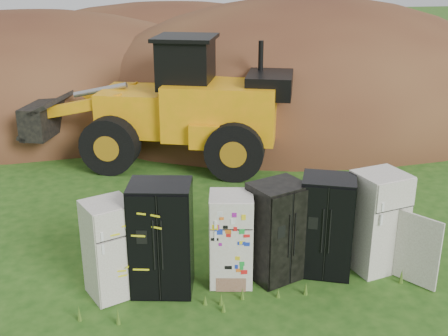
# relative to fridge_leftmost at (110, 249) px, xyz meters

# --- Properties ---
(ground) EXTENTS (120.00, 120.00, 0.00)m
(ground) POSITION_rel_fridge_leftmost_xyz_m (2.52, -0.01, -0.85)
(ground) COLOR #1E4813
(ground) RESTS_ON ground
(fridge_leftmost) EXTENTS (0.96, 0.95, 1.69)m
(fridge_leftmost) POSITION_rel_fridge_leftmost_xyz_m (0.00, 0.00, 0.00)
(fridge_leftmost) COLOR white
(fridge_leftmost) RESTS_ON ground
(fridge_black_side) EXTENTS (1.17, 1.01, 1.96)m
(fridge_black_side) POSITION_rel_fridge_leftmost_xyz_m (0.87, -0.02, 0.13)
(fridge_black_side) COLOR black
(fridge_black_side) RESTS_ON ground
(fridge_sticker) EXTENTS (0.86, 0.82, 1.66)m
(fridge_sticker) POSITION_rel_fridge_leftmost_xyz_m (2.07, -0.01, -0.01)
(fridge_sticker) COLOR silver
(fridge_sticker) RESTS_ON ground
(fridge_dark_mid) EXTENTS (1.12, 1.03, 1.79)m
(fridge_dark_mid) POSITION_rel_fridge_leftmost_xyz_m (2.90, 0.02, 0.05)
(fridge_dark_mid) COLOR black
(fridge_dark_mid) RESTS_ON ground
(fridge_black_right) EXTENTS (1.14, 1.06, 1.84)m
(fridge_black_right) POSITION_rel_fridge_leftmost_xyz_m (3.82, 0.01, 0.07)
(fridge_black_right) COLOR black
(fridge_black_right) RESTS_ON ground
(fridge_open_door) EXTENTS (1.00, 0.96, 1.87)m
(fridge_open_door) POSITION_rel_fridge_leftmost_xyz_m (4.77, -0.04, 0.09)
(fridge_open_door) COLOR white
(fridge_open_door) RESTS_ON ground
(wheel_loader) EXTENTS (7.85, 5.18, 3.52)m
(wheel_loader) POSITION_rel_fridge_leftmost_xyz_m (1.32, 6.76, 0.91)
(wheel_loader) COLOR #FE9B10
(wheel_loader) RESTS_ON ground
(dirt_mound_right) EXTENTS (17.10, 12.54, 8.52)m
(dirt_mound_right) POSITION_rel_fridge_leftmost_xyz_m (7.13, 11.15, -0.85)
(dirt_mound_right) COLOR #472216
(dirt_mound_right) RESTS_ON ground
(dirt_mound_left) EXTENTS (17.60, 13.20, 7.43)m
(dirt_mound_left) POSITION_rel_fridge_leftmost_xyz_m (-2.86, 13.79, -0.85)
(dirt_mound_left) COLOR #472216
(dirt_mound_left) RESTS_ON ground
(dirt_mound_back) EXTENTS (20.09, 13.39, 7.27)m
(dirt_mound_back) POSITION_rel_fridge_leftmost_xyz_m (2.97, 18.86, -0.85)
(dirt_mound_back) COLOR #472216
(dirt_mound_back) RESTS_ON ground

